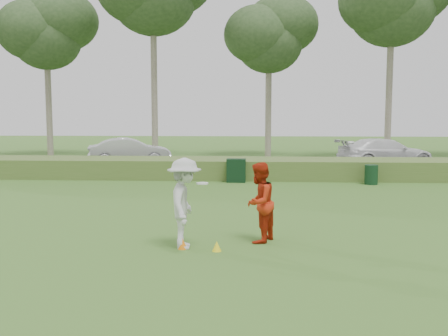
# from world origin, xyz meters

# --- Properties ---
(ground) EXTENTS (120.00, 120.00, 0.00)m
(ground) POSITION_xyz_m (0.00, 0.00, 0.00)
(ground) COLOR #346321
(ground) RESTS_ON ground
(reed_strip) EXTENTS (80.00, 3.00, 0.90)m
(reed_strip) POSITION_xyz_m (0.00, 12.00, 0.45)
(reed_strip) COLOR #486729
(reed_strip) RESTS_ON ground
(park_road) EXTENTS (80.00, 6.00, 0.06)m
(park_road) POSITION_xyz_m (0.00, 17.00, 0.03)
(park_road) COLOR #2D2D2D
(park_road) RESTS_ON ground
(tree_2) EXTENTS (6.50, 6.50, 12.00)m
(tree_2) POSITION_xyz_m (-14.00, 24.00, 8.97)
(tree_2) COLOR gray
(tree_2) RESTS_ON ground
(tree_4) EXTENTS (6.24, 6.24, 11.50)m
(tree_4) POSITION_xyz_m (2.00, 24.50, 8.59)
(tree_4) COLOR gray
(tree_4) RESTS_ON ground
(tree_5) EXTENTS (7.28, 7.28, 14.00)m
(tree_5) POSITION_xyz_m (10.00, 22.50, 10.47)
(tree_5) COLOR gray
(tree_5) RESTS_ON ground
(player_white) EXTENTS (0.94, 1.35, 2.04)m
(player_white) POSITION_xyz_m (-0.60, -0.89, 1.02)
(player_white) COLOR silver
(player_white) RESTS_ON ground
(player_red) EXTENTS (1.03, 1.13, 1.89)m
(player_red) POSITION_xyz_m (1.08, -0.27, 0.94)
(player_red) COLOR #B8270F
(player_red) RESTS_ON ground
(cone_orange) EXTENTS (0.22, 0.22, 0.24)m
(cone_orange) POSITION_xyz_m (-0.64, -1.00, 0.12)
(cone_orange) COLOR orange
(cone_orange) RESTS_ON ground
(cone_yellow) EXTENTS (0.21, 0.21, 0.23)m
(cone_yellow) POSITION_xyz_m (0.14, -1.14, 0.11)
(cone_yellow) COLOR yellow
(cone_yellow) RESTS_ON ground
(utility_cabinet) EXTENTS (0.85, 0.55, 1.05)m
(utility_cabinet) POSITION_xyz_m (0.18, 10.29, 0.52)
(utility_cabinet) COLOR black
(utility_cabinet) RESTS_ON ground
(trash_bin) EXTENTS (0.61, 0.61, 0.85)m
(trash_bin) POSITION_xyz_m (6.04, 9.92, 0.43)
(trash_bin) COLOR #10321A
(trash_bin) RESTS_ON ground
(car_mid) EXTENTS (5.09, 2.91, 1.59)m
(car_mid) POSITION_xyz_m (-6.38, 17.31, 0.85)
(car_mid) COLOR silver
(car_mid) RESTS_ON park_road
(car_right) EXTENTS (5.87, 3.45, 1.60)m
(car_right) POSITION_xyz_m (8.51, 17.15, 0.86)
(car_right) COLOR white
(car_right) RESTS_ON park_road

